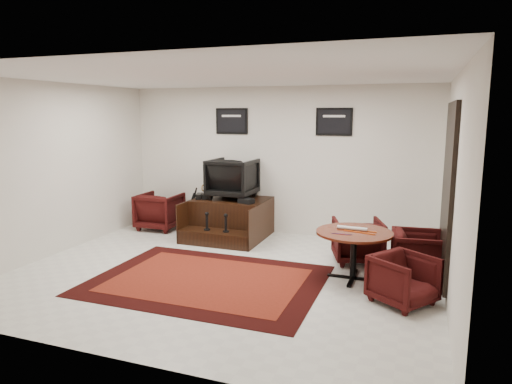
% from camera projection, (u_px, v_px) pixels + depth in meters
% --- Properties ---
extents(ground, '(6.00, 6.00, 0.00)m').
position_uv_depth(ground, '(223.00, 273.00, 6.64)').
color(ground, silver).
rests_on(ground, ground).
extents(room_shell, '(6.02, 5.02, 2.81)m').
position_uv_depth(room_shell, '(252.00, 151.00, 6.31)').
color(room_shell, beige).
rests_on(room_shell, ground).
extents(area_rug, '(3.13, 2.35, 0.01)m').
position_uv_depth(area_rug, '(207.00, 280.00, 6.35)').
color(area_rug, black).
rests_on(area_rug, ground).
extents(shine_podium, '(1.38, 1.42, 0.71)m').
position_uv_depth(shine_podium, '(230.00, 219.00, 8.59)').
color(shine_podium, black).
rests_on(shine_podium, ground).
extents(shine_chair, '(0.83, 0.78, 0.84)m').
position_uv_depth(shine_chair, '(233.00, 176.00, 8.59)').
color(shine_chair, black).
rests_on(shine_chair, shine_podium).
extents(shoes_pair, '(0.29, 0.32, 0.10)m').
position_uv_depth(shoes_pair, '(202.00, 196.00, 8.60)').
color(shoes_pair, black).
rests_on(shoes_pair, shine_podium).
extents(polish_kit, '(0.30, 0.25, 0.09)m').
position_uv_depth(polish_kit, '(246.00, 201.00, 8.16)').
color(polish_kit, black).
rests_on(polish_kit, shine_podium).
extents(umbrella_black, '(0.32, 0.12, 0.86)m').
position_uv_depth(umbrella_black, '(188.00, 213.00, 8.64)').
color(umbrella_black, black).
rests_on(umbrella_black, ground).
extents(umbrella_hooked, '(0.35, 0.13, 0.93)m').
position_uv_depth(umbrella_hooked, '(191.00, 209.00, 8.86)').
color(umbrella_hooked, black).
rests_on(umbrella_hooked, ground).
extents(armchair_side, '(0.80, 0.75, 0.80)m').
position_uv_depth(armchair_side, '(160.00, 209.00, 9.15)').
color(armchair_side, black).
rests_on(armchair_side, ground).
extents(meeting_table, '(1.05, 1.05, 0.69)m').
position_uv_depth(meeting_table, '(354.00, 237.00, 6.32)').
color(meeting_table, '#441009').
rests_on(meeting_table, ground).
extents(table_chair_back, '(0.90, 0.87, 0.75)m').
position_uv_depth(table_chair_back, '(358.00, 238.00, 7.12)').
color(table_chair_back, black).
rests_on(table_chair_back, ground).
extents(table_chair_window, '(0.73, 0.77, 0.73)m').
position_uv_depth(table_chair_window, '(419.00, 252.00, 6.45)').
color(table_chair_window, black).
rests_on(table_chair_window, ground).
extents(table_chair_corner, '(0.88, 0.89, 0.67)m').
position_uv_depth(table_chair_corner, '(404.00, 277.00, 5.53)').
color(table_chair_corner, black).
rests_on(table_chair_corner, ground).
extents(paper_roll, '(0.42, 0.08, 0.05)m').
position_uv_depth(paper_roll, '(352.00, 228.00, 6.38)').
color(paper_roll, silver).
rests_on(paper_roll, meeting_table).
extents(table_clutter, '(0.57, 0.31, 0.01)m').
position_uv_depth(table_clutter, '(357.00, 232.00, 6.26)').
color(table_clutter, '#CF480B').
rests_on(table_clutter, meeting_table).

